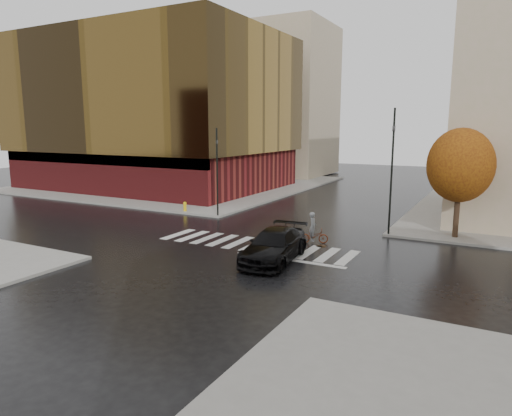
{
  "coord_description": "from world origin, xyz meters",
  "views": [
    {
      "loc": [
        12.14,
        -21.85,
        6.71
      ],
      "look_at": [
        -0.34,
        1.29,
        2.0
      ],
      "focal_mm": 32.0,
      "sensor_mm": 36.0,
      "label": 1
    }
  ],
  "objects_px": {
    "traffic_light_nw": "(217,167)",
    "sedan": "(274,245)",
    "cyclist": "(314,233)",
    "fire_hydrant": "(185,206)",
    "traffic_light_ne": "(392,163)"
  },
  "relations": [
    {
      "from": "cyclist",
      "to": "traffic_light_ne",
      "type": "xyz_separation_m",
      "value": [
        3.48,
        3.8,
        3.93
      ]
    },
    {
      "from": "traffic_light_ne",
      "to": "fire_hydrant",
      "type": "bearing_deg",
      "value": 2.95
    },
    {
      "from": "traffic_light_nw",
      "to": "cyclist",
      "type": "bearing_deg",
      "value": 48.16
    },
    {
      "from": "traffic_light_nw",
      "to": "sedan",
      "type": "bearing_deg",
      "value": 27.73
    },
    {
      "from": "traffic_light_nw",
      "to": "fire_hydrant",
      "type": "relative_size",
      "value": 8.62
    },
    {
      "from": "traffic_light_ne",
      "to": "fire_hydrant",
      "type": "xyz_separation_m",
      "value": [
        -15.8,
        0.2,
        -3.99
      ]
    },
    {
      "from": "sedan",
      "to": "cyclist",
      "type": "height_order",
      "value": "cyclist"
    },
    {
      "from": "sedan",
      "to": "traffic_light_ne",
      "type": "relative_size",
      "value": 0.72
    },
    {
      "from": "sedan",
      "to": "fire_hydrant",
      "type": "bearing_deg",
      "value": 139.32
    },
    {
      "from": "sedan",
      "to": "traffic_light_ne",
      "type": "height_order",
      "value": "traffic_light_ne"
    },
    {
      "from": "sedan",
      "to": "cyclist",
      "type": "xyz_separation_m",
      "value": [
        0.45,
        4.3,
        -0.17
      ]
    },
    {
      "from": "traffic_light_nw",
      "to": "traffic_light_ne",
      "type": "bearing_deg",
      "value": 70.78
    },
    {
      "from": "cyclist",
      "to": "traffic_light_nw",
      "type": "xyz_separation_m",
      "value": [
        -9.12,
        3.8,
        3.12
      ]
    },
    {
      "from": "cyclist",
      "to": "fire_hydrant",
      "type": "bearing_deg",
      "value": 50.35
    },
    {
      "from": "traffic_light_ne",
      "to": "traffic_light_nw",
      "type": "bearing_deg",
      "value": 3.67
    }
  ]
}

